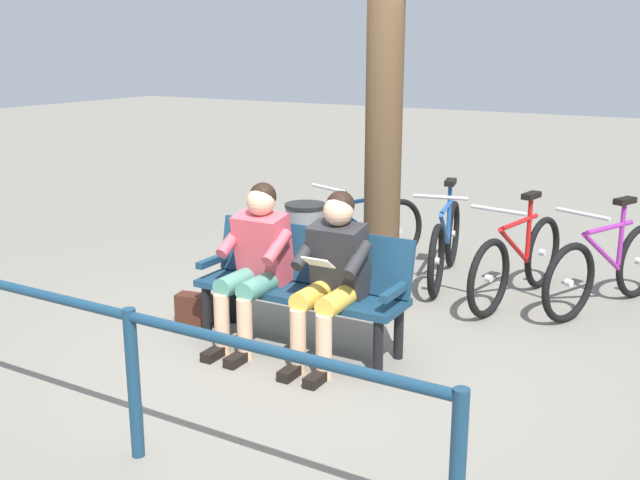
{
  "coord_description": "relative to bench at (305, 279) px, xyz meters",
  "views": [
    {
      "loc": [
        -2.71,
        4.25,
        2.18
      ],
      "look_at": [
        0.05,
        -0.42,
        0.75
      ],
      "focal_mm": 42.04,
      "sensor_mm": 36.0,
      "label": 1
    }
  ],
  "objects": [
    {
      "name": "person_companion",
      "position": [
        0.32,
        0.17,
        0.16
      ],
      "size": [
        0.5,
        0.77,
        1.2
      ],
      "rotation": [
        0.0,
        0.0,
        0.02
      ],
      "color": "#D84C59",
      "rests_on": "ground"
    },
    {
      "name": "bicycle_orange",
      "position": [
        -1.78,
        -1.92,
        -0.15
      ],
      "size": [
        0.73,
        1.58,
        0.94
      ],
      "rotation": [
        0.0,
        0.0,
        1.18
      ],
      "color": "black",
      "rests_on": "ground"
    },
    {
      "name": "litter_bin",
      "position": [
        0.55,
        -0.91,
        -0.08
      ],
      "size": [
        0.36,
        0.36,
        0.84
      ],
      "color": "slate",
      "rests_on": "ground"
    },
    {
      "name": "tree_trunk",
      "position": [
        -0.11,
        -1.06,
        1.4
      ],
      "size": [
        0.3,
        0.3,
        3.81
      ],
      "primitive_type": "cylinder",
      "color": "#4C3823",
      "rests_on": "ground"
    },
    {
      "name": "bicycle_red",
      "position": [
        -0.32,
        -1.99,
        -0.15
      ],
      "size": [
        0.54,
        1.65,
        0.94
      ],
      "rotation": [
        0.0,
        0.0,
        1.8
      ],
      "color": "black",
      "rests_on": "ground"
    },
    {
      "name": "handbag",
      "position": [
        0.97,
        0.1,
        -0.39
      ],
      "size": [
        0.32,
        0.19,
        0.24
      ],
      "primitive_type": "cube",
      "rotation": [
        0.0,
        0.0,
        0.19
      ],
      "color": "#3F1E14",
      "rests_on": "ground"
    },
    {
      "name": "railing_fence",
      "position": [
        -0.04,
        1.81,
        0.1
      ],
      "size": [
        3.7,
        0.09,
        0.85
      ],
      "rotation": [
        0.0,
        0.0,
        -0.0
      ],
      "color": "navy",
      "rests_on": "ground"
    },
    {
      "name": "person_reading",
      "position": [
        -0.32,
        0.16,
        0.16
      ],
      "size": [
        0.5,
        0.77,
        1.2
      ],
      "rotation": [
        0.0,
        0.0,
        0.02
      ],
      "color": "#262628",
      "rests_on": "ground"
    },
    {
      "name": "ground_plane",
      "position": [
        -0.05,
        0.2,
        -0.51
      ],
      "size": [
        40.0,
        40.0,
        0.0
      ],
      "primitive_type": "plane",
      "color": "slate"
    },
    {
      "name": "bicycle_purple",
      "position": [
        0.48,
        -1.83,
        -0.15
      ],
      "size": [
        0.7,
        1.59,
        0.94
      ],
      "rotation": [
        0.0,
        0.0,
        1.21
      ],
      "color": "black",
      "rests_on": "ground"
    },
    {
      "name": "bicycle_black",
      "position": [
        -1.08,
        -1.74,
        -0.15
      ],
      "size": [
        0.48,
        1.67,
        0.94
      ],
      "rotation": [
        0.0,
        0.0,
        1.4
      ],
      "color": "black",
      "rests_on": "ground"
    },
    {
      "name": "bench",
      "position": [
        0.0,
        0.0,
        0.0
      ],
      "size": [
        1.61,
        0.5,
        0.87
      ],
      "rotation": [
        0.0,
        0.0,
        0.02
      ],
      "color": "navy",
      "rests_on": "ground"
    }
  ]
}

